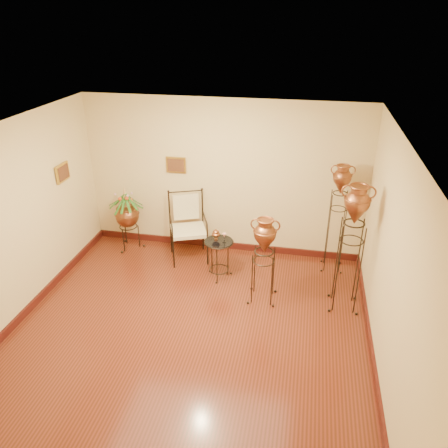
% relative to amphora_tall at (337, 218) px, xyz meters
% --- Properties ---
extents(ground, '(5.00, 5.00, 0.00)m').
position_rel_amphora_tall_xyz_m(ground, '(-2.00, -2.15, -0.98)').
color(ground, maroon).
rests_on(ground, ground).
extents(room_shell, '(5.02, 5.02, 2.81)m').
position_rel_amphora_tall_xyz_m(room_shell, '(-2.01, -2.14, 0.76)').
color(room_shell, '#CFC385').
rests_on(room_shell, ground).
extents(amphora_tall, '(0.44, 0.44, 1.91)m').
position_rel_amphora_tall_xyz_m(amphora_tall, '(0.00, 0.00, 0.00)').
color(amphora_tall, black).
rests_on(amphora_tall, ground).
extents(amphora_mid, '(0.45, 0.45, 2.01)m').
position_rel_amphora_tall_xyz_m(amphora_mid, '(0.15, -1.08, 0.04)').
color(amphora_mid, black).
rests_on(amphora_mid, ground).
extents(amphora_short, '(0.52, 0.52, 1.41)m').
position_rel_amphora_tall_xyz_m(amphora_short, '(-1.09, -1.13, -0.28)').
color(amphora_short, black).
rests_on(amphora_short, ground).
extents(planter_urn, '(0.90, 0.90, 1.29)m').
position_rel_amphora_tall_xyz_m(planter_urn, '(-3.74, 0.00, -0.26)').
color(planter_urn, black).
rests_on(planter_urn, ground).
extents(armchair, '(0.88, 0.85, 1.22)m').
position_rel_amphora_tall_xyz_m(armchair, '(-2.53, -0.17, -0.36)').
color(armchair, black).
rests_on(armchair, ground).
extents(side_table, '(0.58, 0.58, 0.87)m').
position_rel_amphora_tall_xyz_m(side_table, '(-1.88, -0.66, -0.62)').
color(side_table, black).
rests_on(side_table, ground).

